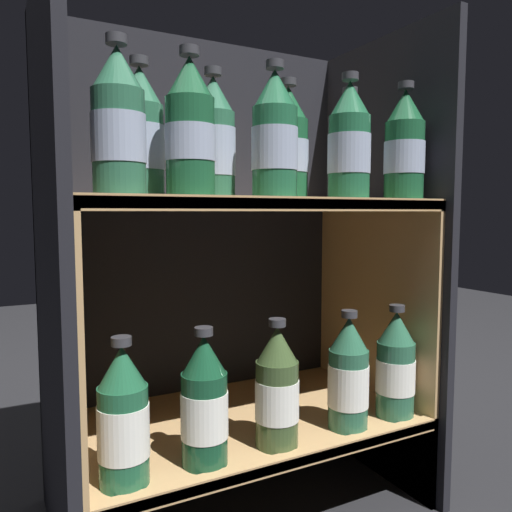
# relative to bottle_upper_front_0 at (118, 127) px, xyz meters

# --- Properties ---
(fridge_back_wall) EXTENTS (0.76, 0.02, 1.04)m
(fridge_back_wall) POSITION_rel_bottle_upper_front_0_xyz_m (0.28, 0.36, -0.24)
(fridge_back_wall) COLOR black
(fridge_back_wall) RESTS_ON ground_plane
(fridge_side_left) EXTENTS (0.02, 0.45, 1.04)m
(fridge_side_left) POSITION_rel_bottle_upper_front_0_xyz_m (-0.09, 0.15, -0.24)
(fridge_side_left) COLOR black
(fridge_side_left) RESTS_ON ground_plane
(fridge_side_right) EXTENTS (0.02, 0.45, 1.04)m
(fridge_side_right) POSITION_rel_bottle_upper_front_0_xyz_m (0.65, 0.15, -0.24)
(fridge_side_right) COLOR black
(fridge_side_right) RESTS_ON ground_plane
(shelf_lower) EXTENTS (0.72, 0.41, 0.20)m
(shelf_lower) POSITION_rel_bottle_upper_front_0_xyz_m (0.28, 0.13, -0.60)
(shelf_lower) COLOR tan
(shelf_lower) RESTS_ON ground_plane
(shelf_upper) EXTENTS (0.72, 0.41, 0.66)m
(shelf_upper) POSITION_rel_bottle_upper_front_0_xyz_m (0.28, 0.14, -0.29)
(shelf_upper) COLOR tan
(shelf_upper) RESTS_ON ground_plane
(bottle_upper_front_0) EXTENTS (0.08, 0.08, 0.24)m
(bottle_upper_front_0) POSITION_rel_bottle_upper_front_0_xyz_m (0.00, 0.00, 0.00)
(bottle_upper_front_0) COLOR #285B42
(bottle_upper_front_0) RESTS_ON shelf_upper
(bottle_upper_front_1) EXTENTS (0.08, 0.08, 0.24)m
(bottle_upper_front_1) POSITION_rel_bottle_upper_front_0_xyz_m (0.11, 0.00, 0.00)
(bottle_upper_front_1) COLOR #194C2D
(bottle_upper_front_1) RESTS_ON shelf_upper
(bottle_upper_front_2) EXTENTS (0.08, 0.08, 0.24)m
(bottle_upper_front_2) POSITION_rel_bottle_upper_front_0_xyz_m (0.27, 0.00, -0.00)
(bottle_upper_front_2) COLOR #1E5638
(bottle_upper_front_2) RESTS_ON shelf_upper
(bottle_upper_front_3) EXTENTS (0.08, 0.08, 0.24)m
(bottle_upper_front_3) POSITION_rel_bottle_upper_front_0_xyz_m (0.44, 0.00, -0.00)
(bottle_upper_front_3) COLOR #1E5638
(bottle_upper_front_3) RESTS_ON shelf_upper
(bottle_upper_front_4) EXTENTS (0.08, 0.08, 0.24)m
(bottle_upper_front_4) POSITION_rel_bottle_upper_front_0_xyz_m (0.58, 0.00, 0.00)
(bottle_upper_front_4) COLOR #194C2D
(bottle_upper_front_4) RESTS_ON shelf_upper
(bottle_upper_back_0) EXTENTS (0.08, 0.08, 0.24)m
(bottle_upper_back_0) POSITION_rel_bottle_upper_front_0_xyz_m (0.06, 0.09, -0.00)
(bottle_upper_back_0) COLOR #285B42
(bottle_upper_back_0) RESTS_ON shelf_upper
(bottle_upper_back_1) EXTENTS (0.08, 0.08, 0.24)m
(bottle_upper_back_1) POSITION_rel_bottle_upper_front_0_xyz_m (0.19, 0.09, -0.00)
(bottle_upper_back_1) COLOR #285B42
(bottle_upper_back_1) RESTS_ON shelf_upper
(bottle_upper_back_2) EXTENTS (0.08, 0.08, 0.24)m
(bottle_upper_back_2) POSITION_rel_bottle_upper_front_0_xyz_m (0.36, 0.09, 0.00)
(bottle_upper_back_2) COLOR #194C2D
(bottle_upper_back_2) RESTS_ON shelf_upper
(bottle_upper_back_3) EXTENTS (0.08, 0.08, 0.24)m
(bottle_upper_back_3) POSITION_rel_bottle_upper_front_0_xyz_m (0.51, 0.09, 0.00)
(bottle_upper_back_3) COLOR #194C2D
(bottle_upper_back_3) RESTS_ON shelf_upper
(bottle_lower_front_0) EXTENTS (0.08, 0.08, 0.24)m
(bottle_lower_front_0) POSITION_rel_bottle_upper_front_0_xyz_m (-0.00, 0.00, -0.46)
(bottle_lower_front_0) COLOR #1E5638
(bottle_lower_front_0) RESTS_ON shelf_lower
(bottle_lower_front_1) EXTENTS (0.08, 0.08, 0.24)m
(bottle_lower_front_1) POSITION_rel_bottle_upper_front_0_xyz_m (0.14, 0.00, -0.46)
(bottle_lower_front_1) COLOR #144228
(bottle_lower_front_1) RESTS_ON shelf_lower
(bottle_lower_front_2) EXTENTS (0.08, 0.08, 0.24)m
(bottle_lower_front_2) POSITION_rel_bottle_upper_front_0_xyz_m (0.28, 0.00, -0.46)
(bottle_lower_front_2) COLOR #384C28
(bottle_lower_front_2) RESTS_ON shelf_lower
(bottle_lower_front_3) EXTENTS (0.08, 0.08, 0.24)m
(bottle_lower_front_3) POSITION_rel_bottle_upper_front_0_xyz_m (0.45, 0.00, -0.46)
(bottle_lower_front_3) COLOR #285B42
(bottle_lower_front_3) RESTS_ON shelf_lower
(bottle_lower_front_4) EXTENTS (0.08, 0.08, 0.24)m
(bottle_lower_front_4) POSITION_rel_bottle_upper_front_0_xyz_m (0.57, 0.00, -0.46)
(bottle_lower_front_4) COLOR #285B42
(bottle_lower_front_4) RESTS_ON shelf_lower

